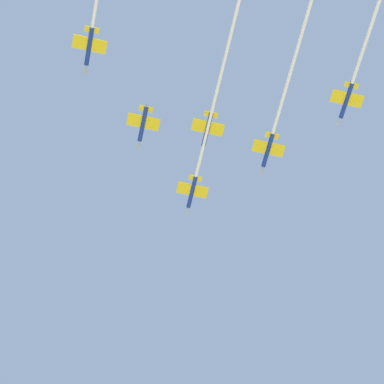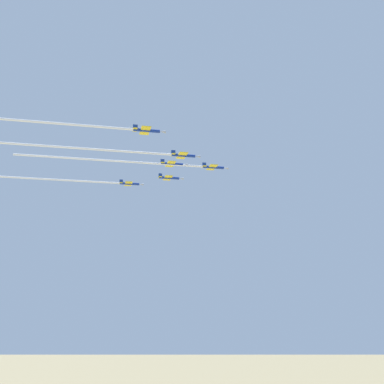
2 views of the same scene
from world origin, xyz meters
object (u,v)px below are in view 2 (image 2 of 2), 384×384
at_px(jet_starboard_outer, 84,181).
at_px(jet_center_rear, 86,126).
at_px(jet_lead, 144,163).
at_px(jet_port_outer, 172,164).
at_px(jet_starboard_inner, 104,150).
at_px(jet_port_inner, 170,178).

distance_m(jet_starboard_outer, jet_center_rear, 58.85).
xyz_separation_m(jet_lead, jet_port_outer, (-5.96, -9.10, 0.27)).
relative_size(jet_starboard_inner, jet_center_rear, 1.30).
relative_size(jet_port_inner, jet_starboard_inner, 0.15).
bearing_deg(jet_port_outer, jet_starboard_inner, -60.38).
bearing_deg(jet_center_rear, jet_lead, 144.32).
bearing_deg(jet_port_outer, jet_center_rear, -47.41).
relative_size(jet_lead, jet_starboard_outer, 1.27).
xyz_separation_m(jet_port_inner, jet_starboard_inner, (-9.63, 38.98, 0.06)).
bearing_deg(jet_center_rear, jet_starboard_inner, 157.37).
distance_m(jet_port_inner, jet_starboard_inner, 40.15).
xyz_separation_m(jet_starboard_inner, jet_starboard_outer, (40.51, -18.64, 0.44)).
bearing_deg(jet_starboard_inner, jet_port_inner, 137.09).
distance_m(jet_lead, jet_starboard_inner, 21.02).
height_order(jet_starboard_inner, jet_port_outer, jet_port_outer).
bearing_deg(jet_port_outer, jet_lead, -90.00).
bearing_deg(jet_port_inner, jet_center_rear, -37.19).
height_order(jet_starboard_inner, jet_center_rear, jet_center_rear).
height_order(jet_port_outer, jet_center_rear, jet_center_rear).
height_order(jet_starboard_inner, jet_starboard_outer, jet_starboard_outer).
relative_size(jet_lead, jet_starboard_inner, 0.99).
xyz_separation_m(jet_port_outer, jet_center_rear, (-7.07, 42.87, 1.10)).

